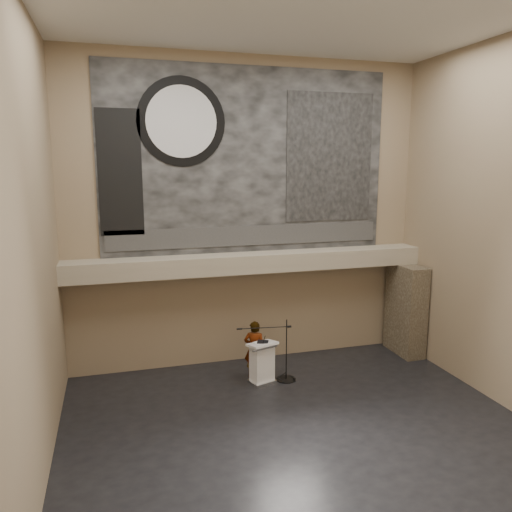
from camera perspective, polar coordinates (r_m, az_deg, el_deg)
name	(u,v)px	position (r m, az deg, el deg)	size (l,w,h in m)	color
floor	(297,425)	(11.54, 4.67, -18.72)	(10.00, 10.00, 0.00)	black
ceiling	(303,8)	(10.48, 5.43, 26.36)	(10.00, 10.00, 0.00)	silver
wall_back	(248,214)	(13.95, -0.92, 4.82)	(10.00, 0.02, 8.50)	#887156
wall_front	(413,273)	(6.65, 17.51, -1.90)	(10.00, 0.02, 8.50)	#887156
wall_left	(33,243)	(9.59, -24.09, 1.34)	(0.02, 8.00, 8.50)	#887156
wall_right	(503,224)	(12.84, 26.36, 3.25)	(0.02, 8.00, 8.50)	#887156
soffit	(252,262)	(13.76, -0.46, -0.73)	(10.00, 0.80, 0.50)	gray
sprinkler_left	(195,276)	(13.44, -6.99, -2.31)	(0.04, 0.04, 0.06)	#B2893D
sprinkler_right	(316,269)	(14.39, 6.90, -1.45)	(0.04, 0.04, 0.06)	#B2893D
banner	(248,161)	(13.86, -0.90, 10.78)	(8.00, 0.05, 5.00)	black
banner_text_strip	(249,236)	(13.96, -0.83, 2.34)	(7.76, 0.02, 0.55)	#2E2E2E
banner_clock_rim	(181,122)	(13.50, -8.52, 14.93)	(2.30, 2.30, 0.02)	black
banner_clock_face	(182,122)	(13.48, -8.51, 14.94)	(1.84, 1.84, 0.02)	silver
banner_building_print	(330,158)	(14.64, 8.42, 11.05)	(2.60, 0.02, 3.60)	black
banner_brick_print	(120,173)	(13.33, -15.28, 9.15)	(1.10, 0.02, 3.20)	black
stone_pier	(406,309)	(15.63, 16.74, -5.85)	(0.60, 1.40, 2.70)	#3F3426
lectern	(262,363)	(13.21, 0.69, -12.10)	(0.82, 0.69, 1.13)	silver
binder	(263,342)	(13.01, 0.78, -9.79)	(0.28, 0.22, 0.04)	black
papers	(260,343)	(12.99, 0.43, -9.89)	(0.22, 0.30, 0.01)	white
speaker_person	(255,349)	(13.45, -0.16, -10.63)	(0.57, 0.37, 1.56)	white
mic_stand	(284,371)	(13.52, 3.26, -12.96)	(1.56, 0.52, 1.66)	black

